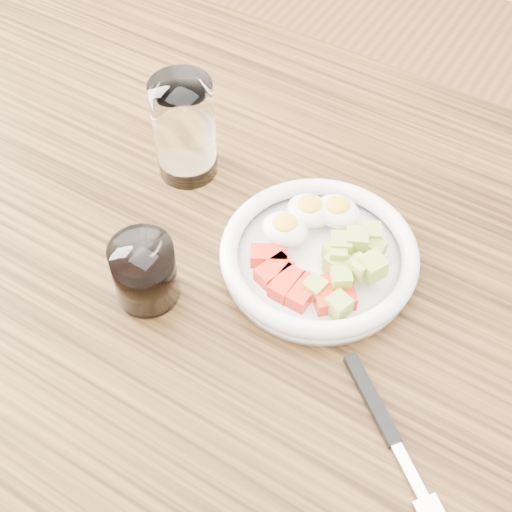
{
  "coord_description": "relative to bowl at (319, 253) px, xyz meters",
  "views": [
    {
      "loc": [
        0.25,
        -0.42,
        1.44
      ],
      "look_at": [
        -0.01,
        0.01,
        0.8
      ],
      "focal_mm": 50.0,
      "sensor_mm": 36.0,
      "label": 1
    }
  ],
  "objects": [
    {
      "name": "bowl",
      "position": [
        0.0,
        0.0,
        0.0
      ],
      "size": [
        0.23,
        0.23,
        0.06
      ],
      "color": "white",
      "rests_on": "dining_table"
    },
    {
      "name": "coffee_glass",
      "position": [
        -0.15,
        -0.14,
        0.02
      ],
      "size": [
        0.07,
        0.07,
        0.08
      ],
      "color": "white",
      "rests_on": "dining_table"
    },
    {
      "name": "water_glass",
      "position": [
        -0.22,
        0.05,
        0.05
      ],
      "size": [
        0.08,
        0.08,
        0.14
      ],
      "primitive_type": "cylinder",
      "color": "white",
      "rests_on": "dining_table"
    },
    {
      "name": "ground",
      "position": [
        -0.05,
        -0.06,
        -0.79
      ],
      "size": [
        4.0,
        4.0,
        0.0
      ],
      "primitive_type": "plane",
      "color": "brown",
      "rests_on": "ground"
    },
    {
      "name": "dining_table",
      "position": [
        -0.05,
        -0.06,
        -0.12
      ],
      "size": [
        1.5,
        0.9,
        0.77
      ],
      "color": "brown",
      "rests_on": "ground"
    },
    {
      "name": "fork",
      "position": [
        0.16,
        -0.15,
        -0.02
      ],
      "size": [
        0.18,
        0.15,
        0.01
      ],
      "color": "black",
      "rests_on": "dining_table"
    }
  ]
}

